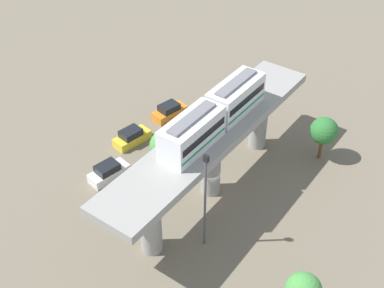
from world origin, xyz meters
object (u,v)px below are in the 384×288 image
parked_car_orange (170,111)px  tree_near_viaduct (166,146)px  parked_car_yellow (132,137)px  signal_post (205,198)px  parked_car_white (109,172)px  train (215,114)px  tree_far_corner (324,131)px

parked_car_orange → tree_near_viaduct: 10.16m
parked_car_yellow → signal_post: signal_post is taller
parked_car_orange → signal_post: (-14.55, 13.69, 4.85)m
parked_car_white → tree_near_viaduct: (-4.16, -4.31, 2.55)m
train → tree_near_viaduct: train is taller
parked_car_orange → tree_far_corner: tree_far_corner is taller
tree_near_viaduct → parked_car_orange: bearing=-53.9°
tree_near_viaduct → signal_post: 10.71m
parked_car_yellow → parked_car_white: (-1.97, 5.82, 0.00)m
signal_post → tree_far_corner: bearing=-100.6°
train → tree_far_corner: size_ratio=2.68×
parked_car_orange → tree_near_viaduct: tree_near_viaduct is taller
parked_car_white → parked_car_yellow: bearing=-60.7°
parked_car_orange → parked_car_white: 12.36m
train → tree_far_corner: 13.78m
tree_near_viaduct → parked_car_white: bearing=46.0°
parked_car_yellow → tree_far_corner: 20.74m
train → tree_near_viaduct: (5.35, 0.55, -5.79)m
train → parked_car_white: train is taller
tree_near_viaduct → signal_post: (-8.75, 5.74, 2.31)m
parked_car_orange → tree_far_corner: 18.27m
train → tree_far_corner: bearing=-121.4°
parked_car_white → tree_near_viaduct: bearing=-123.3°
parked_car_white → tree_far_corner: tree_far_corner is taller
parked_car_yellow → signal_post: bearing=163.9°
parked_car_orange → parked_car_yellow: 6.44m
parked_car_orange → tree_near_viaduct: size_ratio=0.90×
train → parked_car_orange: 15.76m
parked_car_orange → parked_car_white: bearing=110.2°
tree_far_corner → train: bearing=58.6°
train → tree_far_corner: (-6.58, -10.77, -5.51)m
tree_far_corner → signal_post: 17.47m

